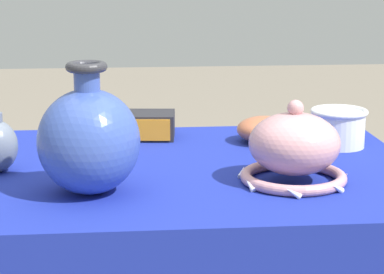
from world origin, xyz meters
TOP-DOWN VIEW (x-y plane):
  - display_table at (0.00, -0.02)m, footprint 1.03×0.76m
  - vase_tall_bulbous at (-0.17, -0.17)m, footprint 0.19×0.19m
  - vase_dome_bell at (0.23, -0.14)m, footprint 0.22×0.22m
  - mosaic_tile_box at (-0.05, 0.27)m, footprint 0.15×0.12m
  - bowl_shallow_terracotta at (0.23, 0.19)m, footprint 0.13×0.13m
  - cup_wide_porcelain at (0.40, 0.14)m, footprint 0.13×0.13m
  - bowl_shallow_teal at (-0.18, 0.11)m, footprint 0.13×0.13m

SIDE VIEW (x-z plane):
  - display_table at x=0.00m, z-range 0.29..1.06m
  - bowl_shallow_teal at x=-0.18m, z-range 0.77..0.82m
  - mosaic_tile_box at x=-0.05m, z-range 0.77..0.83m
  - bowl_shallow_terracotta at x=0.23m, z-range 0.77..0.83m
  - cup_wide_porcelain at x=0.40m, z-range 0.77..0.86m
  - vase_dome_bell at x=0.23m, z-range 0.75..0.91m
  - vase_tall_bulbous at x=-0.17m, z-range 0.74..0.99m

